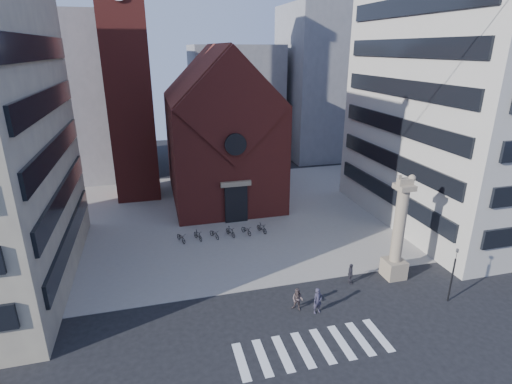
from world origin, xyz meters
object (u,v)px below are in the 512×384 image
(scooter_0, at_px, (181,237))
(pedestrian_1, at_px, (298,299))
(lion_column, at_px, (398,238))
(traffic_light, at_px, (453,274))
(pedestrian_2, at_px, (350,274))
(pedestrian_0, at_px, (318,301))

(scooter_0, bearing_deg, pedestrian_1, -82.84)
(lion_column, relative_size, traffic_light, 2.02)
(lion_column, relative_size, pedestrian_1, 5.15)
(lion_column, bearing_deg, scooter_0, 146.71)
(traffic_light, bearing_deg, scooter_0, 141.16)
(scooter_0, bearing_deg, traffic_light, -60.73)
(pedestrian_1, distance_m, scooter_0, 14.53)
(pedestrian_1, distance_m, pedestrian_2, 5.62)
(pedestrian_1, bearing_deg, pedestrian_2, 60.50)
(pedestrian_1, relative_size, scooter_0, 1.02)
(traffic_light, bearing_deg, pedestrian_2, 145.61)
(pedestrian_0, bearing_deg, pedestrian_2, 22.02)
(lion_column, height_order, pedestrian_0, lion_column)
(lion_column, relative_size, pedestrian_0, 4.53)
(lion_column, distance_m, traffic_light, 4.62)
(pedestrian_1, relative_size, pedestrian_2, 0.99)
(lion_column, xyz_separation_m, pedestrian_2, (-3.85, 0.00, -2.61))
(pedestrian_0, height_order, pedestrian_2, pedestrian_0)
(lion_column, bearing_deg, pedestrian_1, -166.81)
(traffic_light, distance_m, pedestrian_0, 9.97)
(pedestrian_0, bearing_deg, lion_column, 6.52)
(traffic_light, height_order, pedestrian_1, traffic_light)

